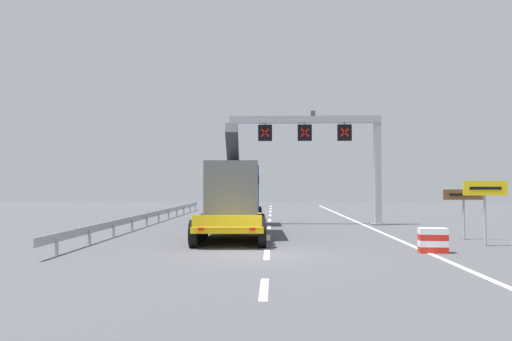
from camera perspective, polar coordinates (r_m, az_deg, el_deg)
ground at (r=18.22m, az=0.12°, el=-9.41°), size 112.00×112.00×0.00m
lane_markings at (r=35.77m, az=1.55°, el=-5.60°), size 0.20×49.88×0.01m
edge_line_right at (r=30.67m, az=12.55°, el=-6.22°), size 0.20×63.00×0.01m
overhead_lane_gantry at (r=32.19m, az=8.04°, el=3.57°), size 9.73×0.90×7.13m
heavy_haul_truck_yellow at (r=27.47m, az=-2.33°, el=-2.64°), size 3.42×14.13×5.30m
exit_sign_yellow at (r=22.57m, az=24.33°, el=-2.57°), size 1.77×0.15×2.63m
tourist_info_sign_brown at (r=24.87m, az=22.31°, el=-3.13°), size 1.86×0.15×2.27m
crash_barrier_striped at (r=19.71m, az=19.25°, el=-7.41°), size 1.03×0.57×0.90m
guardrail_left at (r=34.54m, az=-10.95°, el=-4.79°), size 0.13×35.17×0.76m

